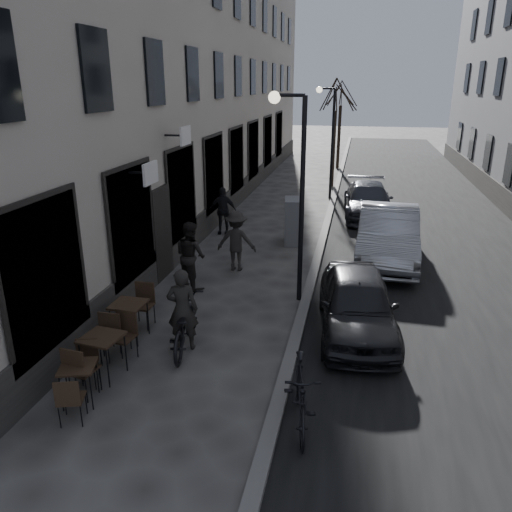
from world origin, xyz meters
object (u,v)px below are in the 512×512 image
(streetlamp_far, at_px, (329,131))
(pedestrian_near, at_px, (191,255))
(tree_near, at_px, (336,95))
(bistro_set_c, at_px, (130,317))
(pedestrian_far, at_px, (223,211))
(car_near, at_px, (357,303))
(tree_far, at_px, (341,92))
(bistro_set_a, at_px, (79,380))
(utility_cabinet, at_px, (293,221))
(car_far, at_px, (368,201))
(car_mid, at_px, (388,235))
(bistro_set_b, at_px, (103,352))
(moped, at_px, (300,394))
(streetlamp_near, at_px, (295,177))
(bicycle, at_px, (183,324))
(pedestrian_mid, at_px, (236,241))

(streetlamp_far, height_order, pedestrian_near, streetlamp_far)
(tree_near, relative_size, bistro_set_c, 3.37)
(pedestrian_far, bearing_deg, car_near, -60.55)
(tree_far, relative_size, pedestrian_near, 3.10)
(bistro_set_a, bearing_deg, pedestrian_near, 70.58)
(bistro_set_c, bearing_deg, utility_cabinet, 72.59)
(tree_near, bearing_deg, pedestrian_far, -109.23)
(car_far, bearing_deg, utility_cabinet, -124.14)
(streetlamp_far, bearing_deg, car_mid, -73.70)
(bistro_set_b, height_order, bistro_set_c, bistro_set_b)
(utility_cabinet, relative_size, pedestrian_far, 0.90)
(tree_near, height_order, moped, tree_near)
(tree_far, bearing_deg, bistro_set_c, -97.70)
(pedestrian_far, bearing_deg, moped, -74.71)
(car_near, height_order, car_mid, car_mid)
(streetlamp_near, distance_m, tree_near, 15.08)
(tree_near, relative_size, bicycle, 2.79)
(bistro_set_c, relative_size, car_mid, 0.34)
(tree_far, height_order, car_mid, tree_far)
(tree_near, xyz_separation_m, bistro_set_a, (-3.08, -20.09, -4.23))
(car_near, bearing_deg, tree_near, 89.92)
(bistro_set_b, bearing_deg, tree_far, 90.57)
(streetlamp_far, distance_m, bistro_set_a, 17.57)
(pedestrian_mid, bearing_deg, car_far, -120.82)
(tree_near, height_order, bistro_set_c, tree_near)
(bistro_set_c, bearing_deg, car_far, 67.81)
(bicycle, height_order, moped, moped)
(streetlamp_near, xyz_separation_m, bistro_set_c, (-3.15, -2.80, -2.65))
(bicycle, distance_m, moped, 3.33)
(bicycle, bearing_deg, car_mid, -133.41)
(streetlamp_far, xyz_separation_m, car_near, (1.62, -13.47, -2.48))
(pedestrian_far, height_order, car_far, pedestrian_far)
(bicycle, bearing_deg, streetlamp_far, -106.69)
(car_mid, bearing_deg, tree_far, 100.39)
(pedestrian_near, relative_size, car_far, 0.40)
(tree_far, bearing_deg, tree_near, -90.00)
(bistro_set_c, bearing_deg, streetlamp_near, 42.91)
(bistro_set_c, relative_size, car_far, 0.36)
(bicycle, relative_size, pedestrian_mid, 1.14)
(car_near, bearing_deg, car_mid, 74.94)
(moped, bearing_deg, utility_cabinet, 88.38)
(car_near, distance_m, car_mid, 5.09)
(bistro_set_c, height_order, car_mid, car_mid)
(pedestrian_mid, bearing_deg, pedestrian_far, -71.14)
(pedestrian_near, distance_m, pedestrian_far, 5.14)
(bistro_set_b, xyz_separation_m, car_near, (4.61, 2.80, 0.17))
(moped, bearing_deg, streetlamp_far, 82.65)
(bistro_set_c, bearing_deg, bistro_set_b, -82.63)
(bistro_set_b, bearing_deg, car_near, 38.70)
(tree_far, xyz_separation_m, pedestrian_mid, (-1.98, -19.22, -3.77))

